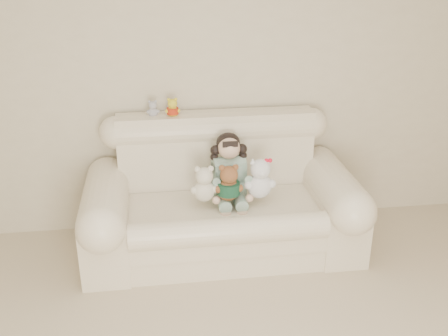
# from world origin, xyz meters

# --- Properties ---
(wall_back) EXTENTS (4.50, 0.00, 4.50)m
(wall_back) POSITION_xyz_m (0.00, 2.50, 1.30)
(wall_back) COLOR beige
(wall_back) RESTS_ON ground
(sofa) EXTENTS (2.10, 0.95, 1.03)m
(sofa) POSITION_xyz_m (-0.04, 2.00, 0.52)
(sofa) COLOR #FFEACD
(sofa) RESTS_ON floor
(seated_child) EXTENTS (0.37, 0.43, 0.53)m
(seated_child) POSITION_xyz_m (0.02, 2.08, 0.69)
(seated_child) COLOR #2F6E4E
(seated_child) RESTS_ON sofa
(brown_teddy) EXTENTS (0.25, 0.22, 0.33)m
(brown_teddy) POSITION_xyz_m (-0.01, 1.87, 0.67)
(brown_teddy) COLOR brown
(brown_teddy) RESTS_ON sofa
(white_cat) EXTENTS (0.26, 0.21, 0.38)m
(white_cat) POSITION_xyz_m (0.23, 1.89, 0.69)
(white_cat) COLOR white
(white_cat) RESTS_ON sofa
(cream_teddy) EXTENTS (0.23, 0.19, 0.33)m
(cream_teddy) POSITION_xyz_m (-0.19, 1.89, 0.66)
(cream_teddy) COLOR beige
(cream_teddy) RESTS_ON sofa
(yellow_mini_bear) EXTENTS (0.14, 0.13, 0.18)m
(yellow_mini_bear) POSITION_xyz_m (-0.38, 2.35, 1.10)
(yellow_mini_bear) COLOR yellow
(yellow_mini_bear) RESTS_ON sofa
(grey_mini_plush) EXTENTS (0.12, 0.11, 0.16)m
(grey_mini_plush) POSITION_xyz_m (-0.53, 2.37, 1.09)
(grey_mini_plush) COLOR silver
(grey_mini_plush) RESTS_ON sofa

